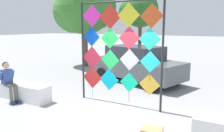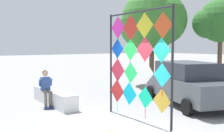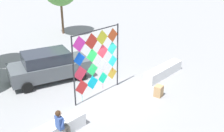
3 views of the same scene
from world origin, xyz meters
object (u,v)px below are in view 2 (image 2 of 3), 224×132
seated_vendor (46,86)px  parked_car (188,83)px  kite_display_rack (137,58)px  tree_far_right (153,21)px  tree_broadleaf (218,22)px

seated_vendor → parked_car: 5.73m
kite_display_rack → tree_far_right: tree_far_right is taller
parked_car → tree_far_right: size_ratio=0.85×
kite_display_rack → parked_car: (-0.69, 3.31, -1.15)m
parked_car → tree_far_right: 6.08m
parked_car → tree_far_right: (-4.71, 2.43, 2.99)m
kite_display_rack → seated_vendor: kite_display_rack is taller
tree_far_right → tree_broadleaf: bearing=38.2°
kite_display_rack → tree_far_right: 8.09m
kite_display_rack → tree_broadleaf: size_ratio=0.70×
parked_car → tree_broadleaf: bearing=112.0°
kite_display_rack → tree_far_right: size_ratio=0.61×
tree_far_right → kite_display_rack: bearing=-46.7°
tree_far_right → tree_broadleaf: tree_far_right is taller
kite_display_rack → parked_car: bearing=101.8°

